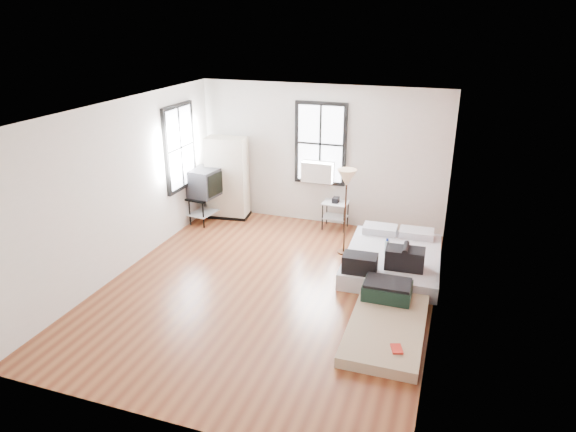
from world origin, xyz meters
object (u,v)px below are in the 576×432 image
at_px(mattress_main, 392,259).
at_px(side_table, 335,208).
at_px(floor_lamp, 347,182).
at_px(mattress_bare, 387,318).
at_px(tv_stand, 205,184).
at_px(wardrobe, 228,178).

xyz_separation_m(mattress_main, side_table, (-1.34, 1.40, 0.26)).
bearing_deg(floor_lamp, mattress_bare, -62.62).
height_order(mattress_bare, side_table, side_table).
bearing_deg(tv_stand, floor_lamp, -2.82).
distance_m(side_table, tv_stand, 2.69).
height_order(wardrobe, floor_lamp, wardrobe).
xyz_separation_m(wardrobe, tv_stand, (-0.31, -0.41, -0.04)).
bearing_deg(floor_lamp, mattress_main, -20.31).
height_order(side_table, tv_stand, tv_stand).
bearing_deg(mattress_bare, mattress_main, 95.22).
relative_size(wardrobe, side_table, 2.59).
xyz_separation_m(mattress_main, floor_lamp, (-0.91, 0.34, 1.15)).
bearing_deg(mattress_main, wardrobe, 157.71).
relative_size(side_table, floor_lamp, 0.42).
xyz_separation_m(mattress_bare, floor_lamp, (-1.09, 2.11, 1.21)).
relative_size(mattress_bare, floor_lamp, 1.21).
bearing_deg(wardrobe, mattress_bare, -45.57).
relative_size(mattress_bare, tv_stand, 1.68).
distance_m(mattress_main, tv_stand, 4.11).
distance_m(mattress_bare, floor_lamp, 2.66).
bearing_deg(mattress_main, tv_stand, 164.72).
relative_size(mattress_main, floor_lamp, 1.37).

